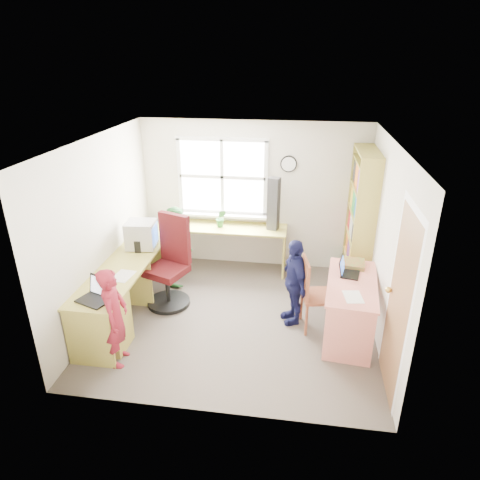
{
  "coord_description": "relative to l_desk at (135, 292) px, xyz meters",
  "views": [
    {
      "loc": [
        0.76,
        -4.88,
        3.32
      ],
      "look_at": [
        0.0,
        0.25,
        1.05
      ],
      "focal_mm": 32.0,
      "sensor_mm": 36.0,
      "label": 1
    }
  ],
  "objects": [
    {
      "name": "game_box",
      "position": [
        2.8,
        0.61,
        0.32
      ],
      "size": [
        0.33,
        0.33,
        0.06
      ],
      "rotation": [
        0.0,
        0.0,
        -0.11
      ],
      "color": "red",
      "rests_on": "right_desk"
    },
    {
      "name": "laptop_left",
      "position": [
        -0.16,
        -0.68,
        0.35
      ],
      "size": [
        0.44,
        0.4,
        0.24
      ],
      "rotation": [
        0.0,
        0.0,
        -0.36
      ],
      "color": "black",
      "rests_on": "l_desk"
    },
    {
      "name": "paper_a",
      "position": [
        -0.09,
        -0.12,
        0.3
      ],
      "size": [
        0.26,
        0.34,
        0.0
      ],
      "rotation": [
        0.0,
        0.0,
        -0.11
      ],
      "color": "white",
      "rests_on": "l_desk"
    },
    {
      "name": "paper_b",
      "position": [
        2.74,
        -0.2,
        0.29
      ],
      "size": [
        0.24,
        0.31,
        0.0
      ],
      "rotation": [
        0.0,
        0.0,
        0.14
      ],
      "color": "white",
      "rests_on": "right_desk"
    },
    {
      "name": "crt_monitor",
      "position": [
        -0.14,
        0.74,
        0.5
      ],
      "size": [
        0.44,
        0.4,
        0.4
      ],
      "rotation": [
        0.0,
        0.0,
        0.1
      ],
      "color": "#A8A8AD",
      "rests_on": "l_desk"
    },
    {
      "name": "person_green",
      "position": [
        0.24,
        1.18,
        0.16
      ],
      "size": [
        0.59,
        0.69,
        1.23
      ],
      "primitive_type": "imported",
      "rotation": [
        0.0,
        0.0,
        1.81
      ],
      "color": "#2C6F31",
      "rests_on": "ground"
    },
    {
      "name": "speaker_a",
      "position": [
        -0.15,
        0.59,
        0.38
      ],
      "size": [
        0.09,
        0.09,
        0.18
      ],
      "rotation": [
        0.0,
        0.0,
        0.07
      ],
      "color": "black",
      "rests_on": "l_desk"
    },
    {
      "name": "wooden_chair",
      "position": [
        2.3,
        0.21,
        0.08
      ],
      "size": [
        0.5,
        0.5,
        0.98
      ],
      "rotation": [
        0.0,
        0.0,
        0.18
      ],
      "color": "#995033",
      "rests_on": "ground"
    },
    {
      "name": "swivel_chair",
      "position": [
        0.31,
        0.56,
        0.11
      ],
      "size": [
        0.78,
        0.78,
        1.3
      ],
      "rotation": [
        0.0,
        0.0,
        -0.35
      ],
      "color": "black",
      "rests_on": "ground"
    },
    {
      "name": "person_red",
      "position": [
        0.08,
        -0.8,
        0.15
      ],
      "size": [
        0.35,
        0.48,
        1.21
      ],
      "primitive_type": "imported",
      "rotation": [
        0.0,
        0.0,
        1.72
      ],
      "color": "maroon",
      "rests_on": "ground"
    },
    {
      "name": "bookshelf",
      "position": [
        2.96,
        1.47,
        0.55
      ],
      "size": [
        0.3,
        1.02,
        2.1
      ],
      "color": "#BAAD4A",
      "rests_on": "ground"
    },
    {
      "name": "potted_plant",
      "position": [
        0.83,
        1.69,
        0.44
      ],
      "size": [
        0.17,
        0.13,
        0.3
      ],
      "primitive_type": "imported",
      "rotation": [
        0.0,
        0.0,
        0.02
      ],
      "color": "#28652D",
      "rests_on": "l_desk"
    },
    {
      "name": "speaker_b",
      "position": [
        -0.17,
        1.06,
        0.39
      ],
      "size": [
        0.12,
        0.12,
        0.19
      ],
      "rotation": [
        0.0,
        0.0,
        -0.35
      ],
      "color": "black",
      "rests_on": "l_desk"
    },
    {
      "name": "right_desk",
      "position": [
        2.76,
        0.15,
        0.08
      ],
      "size": [
        0.72,
        1.34,
        0.74
      ],
      "rotation": [
        0.0,
        0.0,
        -0.1
      ],
      "color": "#F18878",
      "rests_on": "ground"
    },
    {
      "name": "laptop_right",
      "position": [
        2.71,
        0.37,
        0.34
      ],
      "size": [
        0.31,
        0.35,
        0.21
      ],
      "rotation": [
        0.0,
        0.0,
        1.37
      ],
      "color": "black",
      "rests_on": "right_desk"
    },
    {
      "name": "l_desk",
      "position": [
        0.0,
        0.0,
        0.0
      ],
      "size": [
        2.38,
        2.95,
        0.75
      ],
      "color": "#BAAD4A",
      "rests_on": "ground"
    },
    {
      "name": "person_navy",
      "position": [
        2.05,
        0.34,
        0.14
      ],
      "size": [
        0.51,
        0.75,
        1.18
      ],
      "primitive_type": "imported",
      "rotation": [
        0.0,
        0.0,
        -1.22
      ],
      "color": "#151744",
      "rests_on": "ground"
    },
    {
      "name": "room",
      "position": [
        1.32,
        0.38,
        0.76
      ],
      "size": [
        3.64,
        3.44,
        2.44
      ],
      "color": "#4B423B",
      "rests_on": "ground"
    },
    {
      "name": "cd_tower",
      "position": [
        1.66,
        1.72,
        0.71
      ],
      "size": [
        0.2,
        0.19,
        0.84
      ],
      "rotation": [
        0.0,
        0.0,
        -0.28
      ],
      "color": "black",
      "rests_on": "l_desk"
    }
  ]
}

